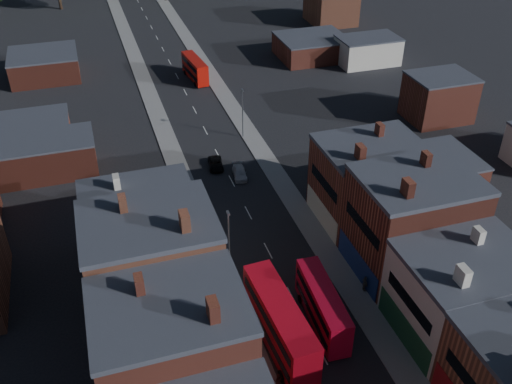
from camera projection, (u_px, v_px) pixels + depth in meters
pavement_west at (183, 181)px, 79.75m from camera, size 3.00×200.00×0.12m
pavement_east at (271, 166)px, 83.02m from camera, size 3.00×200.00×0.12m
lamp_post_2 at (229, 238)px, 61.64m from camera, size 0.25×0.70×8.12m
lamp_post_3 at (243, 110)px, 88.04m from camera, size 0.25×0.70×8.12m
bus_0 at (280, 323)px, 53.76m from camera, size 3.67×12.59×5.38m
bus_1 at (323, 306)px, 56.38m from camera, size 3.01×10.32×4.41m
bus_2 at (195, 68)px, 108.93m from camera, size 3.20×9.90×4.20m
car_2 at (216, 164)px, 82.59m from camera, size 2.56×4.55×1.20m
car_3 at (240, 173)px, 80.51m from camera, size 2.33×4.53×1.26m
ped_1 at (278, 381)px, 50.69m from camera, size 0.89×0.71×1.62m
ped_3 at (365, 284)px, 60.91m from camera, size 0.53×1.12×1.90m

